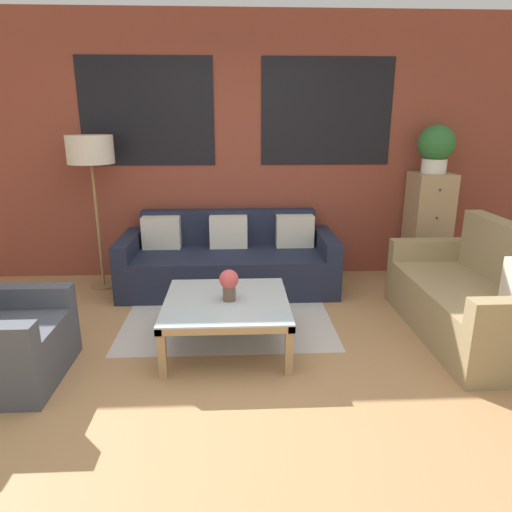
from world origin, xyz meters
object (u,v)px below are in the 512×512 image
couch_dark (229,261)px  flower_vase (229,283)px  coffee_table (226,306)px  drawer_cabinet (427,227)px  floor_lamp (91,155)px  potted_plant (436,147)px  settee_vintage (475,300)px

couch_dark → flower_vase: 1.37m
coffee_table → drawer_cabinet: bearing=35.0°
couch_dark → drawer_cabinet: 2.22m
coffee_table → floor_lamp: size_ratio=0.60×
flower_vase → couch_dark: bearing=90.8°
couch_dark → potted_plant: potted_plant is taller
potted_plant → flower_vase: potted_plant is taller
floor_lamp → potted_plant: size_ratio=3.17×
flower_vase → drawer_cabinet: bearing=35.5°
drawer_cabinet → potted_plant: potted_plant is taller
drawer_cabinet → flower_vase: drawer_cabinet is taller
coffee_table → potted_plant: 2.90m
coffee_table → drawer_cabinet: size_ratio=0.81×
coffee_table → settee_vintage: bearing=3.0°
couch_dark → drawer_cabinet: bearing=5.1°
couch_dark → coffee_table: (-0.00, -1.34, 0.06)m
floor_lamp → flower_vase: size_ratio=6.43×
settee_vintage → flower_vase: (-2.01, -0.12, 0.23)m
couch_dark → coffee_table: couch_dark is taller
drawer_cabinet → couch_dark: bearing=-174.9°
couch_dark → potted_plant: size_ratio=4.43×
potted_plant → flower_vase: (-2.17, -1.54, -0.91)m
settee_vintage → drawer_cabinet: size_ratio=1.41×
couch_dark → drawer_cabinet: drawer_cabinet is taller
coffee_table → floor_lamp: 2.22m
settee_vintage → floor_lamp: size_ratio=1.05×
settee_vintage → potted_plant: bearing=83.5°
settee_vintage → drawer_cabinet: (0.16, 1.43, 0.28)m
settee_vintage → floor_lamp: 3.78m
coffee_table → flower_vase: (0.02, -0.01, 0.20)m
couch_dark → flower_vase: couch_dark is taller
flower_vase → coffee_table: bearing=154.4°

